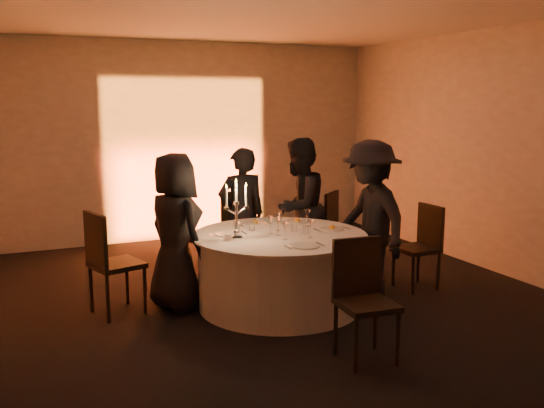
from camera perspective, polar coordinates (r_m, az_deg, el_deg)
name	(u,v)px	position (r m, az deg, el deg)	size (l,w,h in m)	color
floor	(280,306)	(6.43, 0.72, -9.54)	(7.00, 7.00, 0.00)	black
ceiling	(280,8)	(6.13, 0.78, 17.97)	(7.00, 7.00, 0.00)	silver
wall_back	(186,141)	(9.39, -8.08, 5.86)	(7.00, 7.00, 0.00)	#A09A94
wall_right	(508,153)	(7.82, 21.31, 4.52)	(7.00, 7.00, 0.00)	#A09A94
uplighter_fixture	(194,238)	(9.32, -7.37, -3.18)	(0.25, 0.12, 0.10)	black
banquet_table	(280,270)	(6.31, 0.73, -6.25)	(1.80, 1.80, 0.77)	black
chair_left	(108,257)	(6.21, -15.17, -4.85)	(0.57, 0.57, 1.05)	black
chair_back_left	(235,225)	(7.52, -3.46, -2.02)	(0.46, 0.46, 1.04)	black
chair_back_right	(323,224)	(7.85, 4.85, -1.88)	(0.60, 0.60, 0.97)	black
chair_right	(422,242)	(7.11, 13.96, -3.45)	(0.43, 0.43, 0.95)	black
chair_front	(362,292)	(5.11, 8.50, -8.17)	(0.47, 0.47, 1.00)	black
guest_left	(175,232)	(6.21, -9.08, -2.63)	(0.79, 0.51, 1.61)	black
guest_back_left	(242,215)	(7.15, -2.87, -1.00)	(0.58, 0.38, 1.58)	black
guest_back_right	(299,207)	(7.35, 2.54, -0.31)	(0.82, 0.64, 1.68)	black
guest_right	(370,219)	(6.66, 9.22, -1.37)	(1.10, 0.63, 1.71)	black
plate_left	(228,234)	(6.19, -4.15, -2.84)	(0.35, 0.27, 0.01)	white
plate_back_left	(255,223)	(6.69, -1.62, -1.78)	(0.36, 0.29, 0.08)	white
plate_back_right	(297,221)	(6.79, 2.38, -1.60)	(0.35, 0.25, 0.08)	white
plate_right	(332,228)	(6.45, 5.66, -2.25)	(0.36, 0.25, 0.08)	white
plate_front	(304,246)	(5.70, 3.07, -3.94)	(0.36, 0.28, 0.01)	white
coffee_cup	(228,237)	(5.94, -4.14, -3.15)	(0.11, 0.11, 0.07)	white
candelabra	(237,218)	(5.96, -3.36, -1.33)	(0.25, 0.12, 0.60)	silver
wine_glass_a	(271,221)	(6.18, -0.13, -1.60)	(0.07, 0.07, 0.19)	white
wine_glass_b	(311,224)	(6.03, 3.65, -1.92)	(0.07, 0.07, 0.19)	white
wine_glass_c	(307,214)	(6.55, 3.35, -0.96)	(0.07, 0.07, 0.19)	white
wine_glass_d	(278,222)	(6.11, 0.60, -1.74)	(0.07, 0.07, 0.19)	white
wine_glass_e	(285,226)	(5.93, 1.25, -2.09)	(0.07, 0.07, 0.19)	white
wine_glass_f	(279,218)	(6.33, 0.63, -1.32)	(0.07, 0.07, 0.19)	white
tumbler_a	(294,227)	(6.32, 2.12, -2.21)	(0.07, 0.07, 0.09)	white
tumbler_b	(306,230)	(6.20, 3.22, -2.46)	(0.07, 0.07, 0.09)	white
tumbler_c	(237,225)	(6.44, -3.34, -1.99)	(0.07, 0.07, 0.09)	white
tumbler_d	(252,226)	(6.38, -1.90, -2.10)	(0.07, 0.07, 0.09)	white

